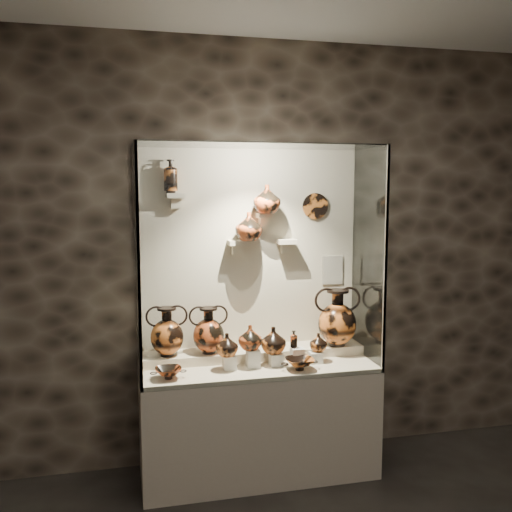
% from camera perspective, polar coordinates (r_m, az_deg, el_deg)
% --- Properties ---
extents(wall_back, '(5.00, 0.02, 3.20)m').
position_cam_1_polar(wall_back, '(4.35, -0.77, 0.17)').
color(wall_back, black).
rests_on(wall_back, ground).
extents(plinth, '(1.70, 0.60, 0.80)m').
position_cam_1_polar(plinth, '(4.36, 0.21, -16.21)').
color(plinth, beige).
rests_on(plinth, floor).
extents(front_tier, '(1.68, 0.58, 0.03)m').
position_cam_1_polar(front_tier, '(4.21, 0.22, -11.01)').
color(front_tier, beige).
rests_on(front_tier, plinth).
extents(rear_tier, '(1.70, 0.25, 0.10)m').
position_cam_1_polar(rear_tier, '(4.36, -0.33, -9.88)').
color(rear_tier, beige).
rests_on(rear_tier, plinth).
extents(back_panel, '(1.70, 0.03, 1.60)m').
position_cam_1_polar(back_panel, '(4.34, -0.75, 0.16)').
color(back_panel, beige).
rests_on(back_panel, plinth).
extents(glass_front, '(1.70, 0.01, 1.60)m').
position_cam_1_polar(glass_front, '(3.75, 1.28, -0.91)').
color(glass_front, white).
rests_on(glass_front, plinth).
extents(glass_left, '(0.01, 0.60, 1.60)m').
position_cam_1_polar(glass_left, '(3.93, -11.86, -0.71)').
color(glass_left, white).
rests_on(glass_left, plinth).
extents(glass_right, '(0.01, 0.60, 1.60)m').
position_cam_1_polar(glass_right, '(4.32, 11.21, -0.02)').
color(glass_right, white).
rests_on(glass_right, plinth).
extents(glass_top, '(1.70, 0.60, 0.01)m').
position_cam_1_polar(glass_top, '(4.02, 0.23, 10.98)').
color(glass_top, white).
rests_on(glass_top, back_panel).
extents(frame_post_left, '(0.02, 0.02, 1.60)m').
position_cam_1_polar(frame_post_left, '(3.64, -11.64, -1.30)').
color(frame_post_left, gray).
rests_on(frame_post_left, plinth).
extents(frame_post_right, '(0.02, 0.02, 1.60)m').
position_cam_1_polar(frame_post_right, '(4.05, 12.83, -0.50)').
color(frame_post_right, gray).
rests_on(frame_post_right, plinth).
extents(pedestal_a, '(0.09, 0.09, 0.10)m').
position_cam_1_polar(pedestal_a, '(4.10, -2.66, -10.56)').
color(pedestal_a, silver).
rests_on(pedestal_a, front_tier).
extents(pedestal_b, '(0.09, 0.09, 0.13)m').
position_cam_1_polar(pedestal_b, '(4.13, -0.30, -10.21)').
color(pedestal_b, silver).
rests_on(pedestal_b, front_tier).
extents(pedestal_c, '(0.09, 0.09, 0.09)m').
position_cam_1_polar(pedestal_c, '(4.18, 2.01, -10.31)').
color(pedestal_c, silver).
rests_on(pedestal_c, front_tier).
extents(pedestal_d, '(0.09, 0.09, 0.12)m').
position_cam_1_polar(pedestal_d, '(4.22, 4.14, -9.94)').
color(pedestal_d, silver).
rests_on(pedestal_d, front_tier).
extents(pedestal_e, '(0.09, 0.09, 0.08)m').
position_cam_1_polar(pedestal_e, '(4.26, 5.96, -10.05)').
color(pedestal_e, silver).
rests_on(pedestal_e, front_tier).
extents(bracket_ul, '(0.14, 0.12, 0.04)m').
position_cam_1_polar(bracket_ul, '(4.15, -8.00, 6.01)').
color(bracket_ul, beige).
rests_on(bracket_ul, back_panel).
extents(bracket_ca, '(0.14, 0.12, 0.04)m').
position_cam_1_polar(bracket_ca, '(4.24, -1.85, 1.35)').
color(bracket_ca, beige).
rests_on(bracket_ca, back_panel).
extents(bracket_cb, '(0.10, 0.12, 0.04)m').
position_cam_1_polar(bracket_cb, '(4.27, 0.77, 4.08)').
color(bracket_cb, beige).
rests_on(bracket_cb, back_panel).
extents(bracket_cc, '(0.14, 0.12, 0.04)m').
position_cam_1_polar(bracket_cc, '(4.33, 3.08, 1.46)').
color(bracket_cc, beige).
rests_on(bracket_cc, back_panel).
extents(amphora_left, '(0.36, 0.36, 0.36)m').
position_cam_1_polar(amphora_left, '(4.18, -8.89, -7.46)').
color(amphora_left, '#C16125').
rests_on(amphora_left, rear_tier).
extents(amphora_mid, '(0.33, 0.33, 0.34)m').
position_cam_1_polar(amphora_mid, '(4.21, -4.77, -7.40)').
color(amphora_mid, '#B74A20').
rests_on(amphora_mid, rear_tier).
extents(amphora_right, '(0.45, 0.45, 0.44)m').
position_cam_1_polar(amphora_right, '(4.43, 8.12, -6.10)').
color(amphora_right, '#C16125').
rests_on(amphora_right, rear_tier).
extents(jug_a, '(0.19, 0.19, 0.16)m').
position_cam_1_polar(jug_a, '(4.05, -2.93, -8.86)').
color(jug_a, '#C16125').
rests_on(jug_a, pedestal_a).
extents(jug_b, '(0.21, 0.21, 0.18)m').
position_cam_1_polar(jug_b, '(4.09, -0.59, -8.14)').
color(jug_b, '#B74A20').
rests_on(jug_b, pedestal_b).
extents(jug_c, '(0.24, 0.24, 0.19)m').
position_cam_1_polar(jug_c, '(4.15, 1.74, -8.40)').
color(jug_c, '#C16125').
rests_on(jug_c, pedestal_c).
extents(jug_e, '(0.15, 0.15, 0.14)m').
position_cam_1_polar(jug_e, '(4.26, 6.24, -8.57)').
color(jug_e, '#C16125').
rests_on(jug_e, pedestal_e).
extents(lekythos_small, '(0.08, 0.08, 0.14)m').
position_cam_1_polar(lekythos_small, '(4.18, 3.79, -8.20)').
color(lekythos_small, '#B74A20').
rests_on(lekythos_small, pedestal_d).
extents(kylix_left, '(0.28, 0.26, 0.09)m').
position_cam_1_polar(kylix_left, '(3.95, -8.76, -11.39)').
color(kylix_left, '#B74A20').
rests_on(kylix_left, front_tier).
extents(kylix_right, '(0.28, 0.24, 0.10)m').
position_cam_1_polar(kylix_right, '(4.09, 4.38, -10.60)').
color(kylix_right, '#C16125').
rests_on(kylix_right, front_tier).
extents(lekythos_tall, '(0.14, 0.14, 0.27)m').
position_cam_1_polar(lekythos_tall, '(4.15, -8.53, 8.10)').
color(lekythos_tall, '#C16125').
rests_on(lekythos_tall, bracket_ul).
extents(ovoid_vase_a, '(0.20, 0.20, 0.21)m').
position_cam_1_polar(ovoid_vase_a, '(4.20, -0.72, 2.98)').
color(ovoid_vase_a, '#B74A20').
rests_on(ovoid_vase_a, bracket_ca).
extents(ovoid_vase_b, '(0.22, 0.22, 0.21)m').
position_cam_1_polar(ovoid_vase_b, '(4.22, 1.10, 5.73)').
color(ovoid_vase_b, '#B74A20').
rests_on(ovoid_vase_b, bracket_cb).
extents(wall_plate, '(0.20, 0.02, 0.20)m').
position_cam_1_polar(wall_plate, '(4.43, 5.94, 4.98)').
color(wall_plate, '#BD6325').
rests_on(wall_plate, back_panel).
extents(info_placard, '(0.17, 0.01, 0.23)m').
position_cam_1_polar(info_placard, '(4.54, 7.64, -1.40)').
color(info_placard, beige).
rests_on(info_placard, back_panel).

